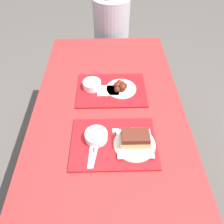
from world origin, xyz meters
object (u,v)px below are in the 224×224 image
tray_near (113,143)px  bowl_coleslaw_far (92,84)px  tray_far (111,90)px  person_seated_across (111,24)px  brisket_sandwich_plate (134,141)px  bowl_coleslaw_near (96,136)px  wings_plate_far (120,87)px

tray_near → bowl_coleslaw_far: bowl_coleslaw_far is taller
tray_far → person_seated_across: person_seated_across is taller
tray_near → brisket_sandwich_plate: bearing=-9.6°
tray_far → bowl_coleslaw_near: (-0.09, -0.40, 0.03)m
tray_far → brisket_sandwich_plate: (0.11, -0.45, 0.04)m
tray_far → bowl_coleslaw_far: (-0.13, 0.02, 0.03)m
bowl_coleslaw_far → wings_plate_far: (0.19, -0.03, -0.01)m
tray_near → bowl_coleslaw_near: bearing=165.4°
bowl_coleslaw_near → wings_plate_far: wings_plate_far is taller
tray_near → brisket_sandwich_plate: size_ratio=2.06×
bowl_coleslaw_far → wings_plate_far: size_ratio=0.61×
brisket_sandwich_plate → bowl_coleslaw_near: bearing=168.1°
tray_near → brisket_sandwich_plate: (0.11, -0.02, 0.04)m
bowl_coleslaw_near → bowl_coleslaw_far: size_ratio=1.00×
bowl_coleslaw_near → bowl_coleslaw_far: 0.43m
bowl_coleslaw_near → person_seated_across: size_ratio=0.16×
wings_plate_far → person_seated_across: bearing=92.7°
tray_near → bowl_coleslaw_near: size_ratio=3.78×
brisket_sandwich_plate → bowl_coleslaw_far: 0.53m
bowl_coleslaw_near → tray_near: bearing=-14.6°
tray_near → wings_plate_far: size_ratio=2.29×
brisket_sandwich_plate → tray_far: bearing=104.1°
wings_plate_far → person_seated_across: 0.93m
bowl_coleslaw_far → person_seated_across: size_ratio=0.16×
tray_far → brisket_sandwich_plate: size_ratio=2.06×
brisket_sandwich_plate → bowl_coleslaw_far: (-0.24, 0.47, -0.01)m
bowl_coleslaw_far → wings_plate_far: wings_plate_far is taller
wings_plate_far → person_seated_across: (-0.04, 0.93, 0.00)m
wings_plate_far → brisket_sandwich_plate: bearing=-83.5°
tray_far → wings_plate_far: (0.06, -0.00, 0.03)m
tray_near → bowl_coleslaw_near: (-0.09, 0.02, 0.03)m
tray_far → bowl_coleslaw_far: size_ratio=3.78×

